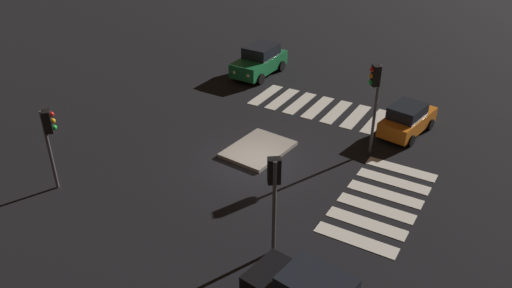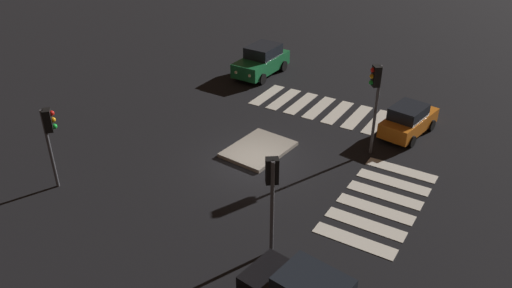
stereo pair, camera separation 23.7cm
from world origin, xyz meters
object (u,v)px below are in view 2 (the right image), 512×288
object	(u,v)px
traffic_island	(259,149)
car_green	(262,61)
traffic_light_south	(272,183)
traffic_light_east	(375,89)
car_orange	(409,120)
traffic_light_west	(49,129)

from	to	relation	value
traffic_island	car_green	xyz separation A→B (m)	(8.72, 5.01, 0.85)
traffic_light_south	car_green	bearing A→B (deg)	-4.52
car_green	traffic_light_east	distance (m)	11.70
car_green	traffic_light_south	size ratio (longest dim) A/B	1.15
traffic_light_east	traffic_light_south	bearing A→B (deg)	45.80
traffic_light_south	traffic_island	bearing A→B (deg)	-1.77
traffic_island	traffic_light_east	size ratio (longest dim) A/B	0.79
car_orange	traffic_light_west	xyz separation A→B (m)	(-12.55, 11.48, 1.99)
traffic_island	traffic_light_west	size ratio (longest dim) A/B	0.96
traffic_island	car_orange	bearing A→B (deg)	-45.84
traffic_island	traffic_light_south	bearing A→B (deg)	-145.41
traffic_island	car_green	bearing A→B (deg)	29.89
traffic_light_west	car_green	bearing A→B (deg)	43.01
traffic_light_east	traffic_island	bearing A→B (deg)	-11.38
car_orange	traffic_light_south	world-z (taller)	traffic_light_south
traffic_island	car_orange	world-z (taller)	car_orange
car_orange	traffic_island	bearing A→B (deg)	143.72
traffic_island	car_green	size ratio (longest dim) A/B	0.79
traffic_island	traffic_light_east	bearing A→B (deg)	-60.99
traffic_island	traffic_light_west	world-z (taller)	traffic_light_west
traffic_light_south	car_orange	bearing A→B (deg)	-44.33
traffic_light_west	traffic_island	bearing A→B (deg)	6.43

